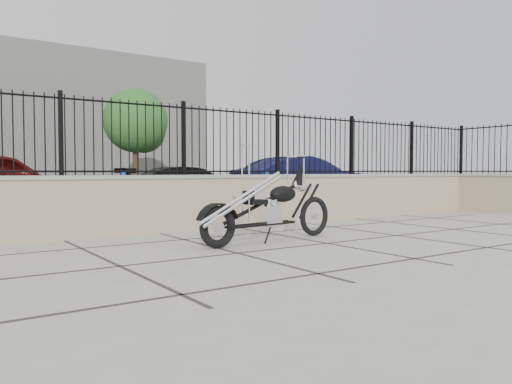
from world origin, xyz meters
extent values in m
plane|color=#99968E|center=(0.00, 0.00, 0.00)|extent=(90.00, 90.00, 0.00)
plane|color=black|center=(0.00, 12.50, 0.00)|extent=(30.00, 30.00, 0.00)
cube|color=gray|center=(0.00, 2.50, 0.48)|extent=(14.00, 0.36, 0.96)
cube|color=gray|center=(6.85, 1.30, 0.48)|extent=(0.36, 2.50, 0.96)
cube|color=black|center=(0.00, 2.50, 1.56)|extent=(14.00, 0.08, 1.20)
cube|color=black|center=(6.85, 1.30, 1.56)|extent=(0.08, 2.30, 1.20)
cube|color=beige|center=(0.00, 26.50, 4.00)|extent=(22.00, 6.00, 8.00)
imported|color=black|center=(1.47, 6.98, 0.57)|extent=(4.11, 2.04, 1.15)
imported|color=#0E0F34|center=(5.43, 7.04, 0.74)|extent=(4.67, 2.19, 1.48)
cylinder|color=#0B20A8|center=(-1.13, 5.13, 0.51)|extent=(0.16, 0.16, 1.01)
cylinder|color=#0B30B3|center=(2.21, 4.56, 0.51)|extent=(0.15, 0.15, 1.01)
cylinder|color=#0D16CD|center=(6.45, 4.52, 0.46)|extent=(0.12, 0.12, 0.92)
cylinder|color=#382619|center=(3.68, 16.92, 1.37)|extent=(0.27, 0.27, 2.75)
sphere|color=#36712A|center=(3.68, 16.92, 3.48)|extent=(2.93, 2.93, 2.93)
camera|label=1|loc=(-4.80, -5.21, 1.03)|focal=35.00mm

